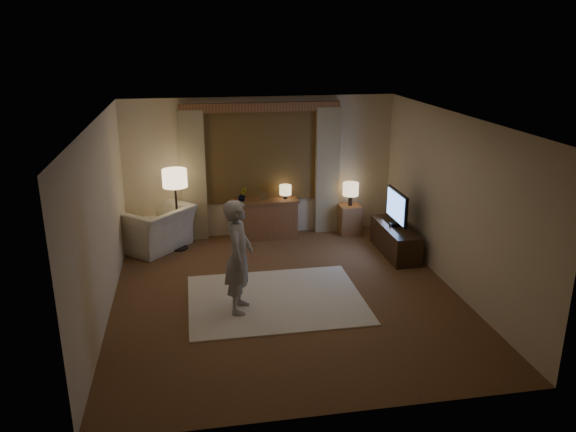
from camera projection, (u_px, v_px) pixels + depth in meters
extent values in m
cube|color=brown|center=(286.00, 296.00, 8.27)|extent=(5.00, 5.50, 0.02)
cube|color=silver|center=(286.00, 118.00, 7.45)|extent=(5.00, 5.50, 0.02)
cube|color=beige|center=(261.00, 167.00, 10.44)|extent=(5.00, 0.02, 2.60)
cube|color=beige|center=(337.00, 299.00, 5.28)|extent=(5.00, 0.02, 2.60)
cube|color=beige|center=(100.00, 222.00, 7.44)|extent=(0.02, 5.50, 2.60)
cube|color=beige|center=(454.00, 202.00, 8.28)|extent=(0.02, 5.50, 2.60)
cube|color=black|center=(261.00, 154.00, 10.34)|extent=(2.00, 0.01, 1.70)
cube|color=brown|center=(261.00, 154.00, 10.33)|extent=(2.08, 0.04, 1.78)
cube|color=tan|center=(193.00, 177.00, 10.16)|extent=(0.45, 0.12, 2.40)
cube|color=tan|center=(327.00, 171.00, 10.58)|extent=(0.45, 0.12, 2.40)
cube|color=brown|center=(261.00, 107.00, 10.01)|extent=(2.90, 0.14, 0.16)
cube|color=#EDE3C7|center=(276.00, 299.00, 8.13)|extent=(2.50, 2.00, 0.02)
cube|color=brown|center=(264.00, 220.00, 10.50)|extent=(1.20, 0.40, 0.70)
cube|color=brown|center=(264.00, 197.00, 10.36)|extent=(0.16, 0.02, 0.20)
imported|color=#999999|center=(242.00, 195.00, 10.28)|extent=(0.17, 0.13, 0.30)
cylinder|color=black|center=(285.00, 198.00, 10.44)|extent=(0.08, 0.08, 0.12)
cylinder|color=#F1CC90|center=(285.00, 190.00, 10.39)|extent=(0.22, 0.22, 0.18)
cylinder|color=black|center=(179.00, 248.00, 10.04)|extent=(0.31, 0.31, 0.03)
cylinder|color=black|center=(177.00, 218.00, 9.87)|extent=(0.04, 0.04, 1.16)
cylinder|color=#F1CC90|center=(175.00, 178.00, 9.64)|extent=(0.42, 0.42, 0.31)
imported|color=#F2E5C7|center=(155.00, 228.00, 9.95)|extent=(1.56, 1.57, 0.77)
cube|color=brown|center=(350.00, 219.00, 10.75)|extent=(0.40, 0.40, 0.56)
cylinder|color=black|center=(350.00, 200.00, 10.63)|extent=(0.08, 0.08, 0.20)
cylinder|color=#F1CC90|center=(351.00, 189.00, 10.56)|extent=(0.30, 0.30, 0.24)
cube|color=black|center=(395.00, 240.00, 9.77)|extent=(0.45, 1.40, 0.50)
cube|color=black|center=(396.00, 225.00, 9.68)|extent=(0.21, 0.10, 0.06)
cube|color=black|center=(397.00, 206.00, 9.58)|extent=(0.05, 0.87, 0.53)
cube|color=#5B93F8|center=(395.00, 206.00, 9.58)|extent=(0.00, 0.81, 0.48)
imported|color=#AFABA2|center=(239.00, 257.00, 7.56)|extent=(0.51, 0.65, 1.59)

